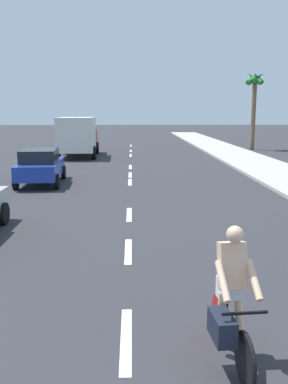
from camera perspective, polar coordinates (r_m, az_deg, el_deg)
ground_plane at (r=20.63m, az=-1.91°, el=1.94°), size 160.00×160.00×0.00m
sidewalk_strip at (r=23.84m, az=16.95°, el=2.86°), size 3.60×80.00×0.14m
lane_stripe_1 at (r=6.41m, az=-2.45°, el=-19.28°), size 0.16×1.80×0.01m
lane_stripe_2 at (r=9.93m, az=-2.15°, el=-8.00°), size 0.16×1.80×0.01m
lane_stripe_3 at (r=13.32m, az=-2.03°, el=-3.06°), size 0.16×1.80×0.01m
lane_stripe_4 at (r=19.35m, az=-1.92°, el=1.35°), size 0.16×1.80×0.01m
lane_stripe_5 at (r=21.55m, az=-1.90°, el=2.34°), size 0.16×1.80×0.01m
lane_stripe_6 at (r=24.62m, az=-1.87°, el=3.42°), size 0.16×1.80×0.01m
lane_stripe_7 at (r=31.06m, az=-1.83°, el=4.99°), size 0.16×1.80×0.01m
lane_stripe_8 at (r=34.61m, az=-1.82°, el=5.60°), size 0.16×1.80×0.01m
lane_stripe_9 at (r=39.98m, az=-1.80°, el=6.32°), size 0.16×1.80×0.01m
cyclist at (r=5.65m, az=11.58°, el=-14.41°), size 0.65×1.71×1.82m
parked_car_blue at (r=19.30m, az=-13.88°, el=3.51°), size 2.06×4.12×1.57m
delivery_truck at (r=30.46m, az=-8.97°, el=7.58°), size 2.81×6.30×2.80m
palm_tree_distant at (r=36.70m, az=14.81°, el=13.42°), size 1.80×1.87×6.58m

